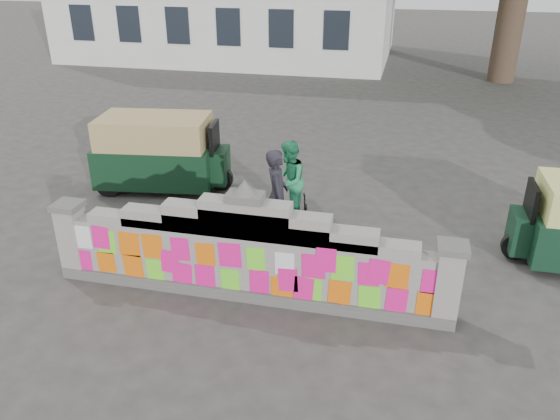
{
  "coord_description": "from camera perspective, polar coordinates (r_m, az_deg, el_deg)",
  "views": [
    {
      "loc": [
        2.18,
        -7.03,
        5.02
      ],
      "look_at": [
        0.3,
        1.0,
        1.1
      ],
      "focal_mm": 35.0,
      "sensor_mm": 36.0,
      "label": 1
    }
  ],
  "objects": [
    {
      "name": "pedestrian",
      "position": [
        11.02,
        0.93,
        3.06
      ],
      "size": [
        0.69,
        0.85,
        1.66
      ],
      "primitive_type": "imported",
      "rotation": [
        0.0,
        0.0,
        -1.49
      ],
      "color": "#258A58",
      "rests_on": "ground"
    },
    {
      "name": "rickshaw_left",
      "position": [
        12.81,
        -12.47,
        5.96
      ],
      "size": [
        3.15,
        1.77,
        1.7
      ],
      "rotation": [
        0.0,
        0.0,
        0.14
      ],
      "color": "black",
      "rests_on": "ground"
    },
    {
      "name": "parapet_wall",
      "position": [
        8.5,
        -3.52,
        -4.77
      ],
      "size": [
        6.48,
        0.44,
        2.01
      ],
      "color": "#4C4C49",
      "rests_on": "ground"
    },
    {
      "name": "cyclist_bike",
      "position": [
        9.97,
        -0.31,
        -1.55
      ],
      "size": [
        2.01,
        1.14,
        1.0
      ],
      "primitive_type": "imported",
      "rotation": [
        0.0,
        0.0,
        1.84
      ],
      "color": "black",
      "rests_on": "ground"
    },
    {
      "name": "ground",
      "position": [
        8.91,
        -3.38,
        -8.93
      ],
      "size": [
        100.0,
        100.0,
        0.0
      ],
      "primitive_type": "plane",
      "color": "#383533",
      "rests_on": "ground"
    },
    {
      "name": "cyclist_rider",
      "position": [
        9.82,
        -0.31,
        0.26
      ],
      "size": [
        0.55,
        0.7,
        1.69
      ],
      "primitive_type": "imported",
      "rotation": [
        0.0,
        0.0,
        1.84
      ],
      "color": "black",
      "rests_on": "ground"
    }
  ]
}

